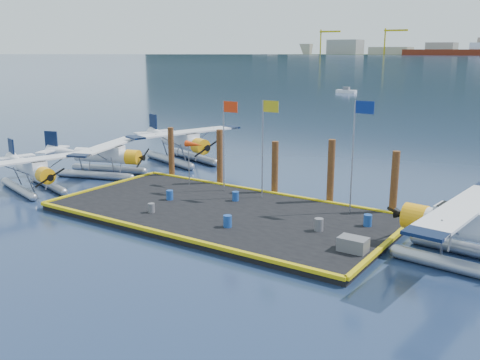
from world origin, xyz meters
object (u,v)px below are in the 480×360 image
Objects in this scene: piling_0 at (171,154)px; flagpole_red at (226,132)px; seaplane_b at (105,158)px; windsock at (194,145)px; drum_3 at (151,208)px; flagpole_blue at (357,140)px; piling_3 at (331,174)px; drum_0 at (170,195)px; drum_2 at (319,225)px; flagpole_yellow at (265,134)px; seaplane_a at (34,172)px; seaplane_d at (472,232)px; piling_4 at (394,185)px; drum_5 at (236,196)px; seaplane_c at (184,144)px; drum_4 at (368,220)px; piling_1 at (220,159)px; piling_2 at (275,170)px; drum_1 at (228,221)px; crate at (353,244)px.

flagpole_red is at bearing -14.46° from piling_0.
seaplane_b is 8.74m from windsock.
drum_3 is 0.08× the size of flagpole_blue.
flagpole_blue is 3.72m from piling_3.
piling_3 reaches higher than drum_0.
flagpole_yellow reaches higher than drum_2.
seaplane_a is 0.94× the size of seaplane_b.
seaplane_d is 7.29m from piling_4.
piling_0 is (-4.46, 5.37, 1.29)m from drum_0.
drum_0 is at bearing -149.47° from drum_5.
seaplane_c is at bearing 134.07° from windsock.
drum_4 is 0.15× the size of piling_1.
flagpole_red is (9.45, -6.94, 2.76)m from seaplane_c.
flagpole_red reaches higher than drum_4.
seaplane_d is at bearing -28.71° from piling_3.
seaplane_a is 20.35m from piling_3.
piling_2 is at bearing 0.00° from piling_1.
flagpole_red is 1.58× the size of piling_2.
drum_2 is (4.33, 2.15, 0.01)m from drum_1.
seaplane_b is at bearing -172.22° from piling_2.
seaplane_a is at bearing -151.86° from piling_2.
seaplane_d reaches higher than crate.
seaplane_c is at bearing -174.62° from seaplane_a.
seaplane_d reaches higher than drum_3.
flagpole_red is (-1.85, 1.65, 3.70)m from drum_5.
piling_3 reaches higher than seaplane_a.
piling_2 is (-8.50, 7.27, 1.17)m from crate.
flagpole_yellow is (-8.30, 5.67, 3.78)m from crate.
drum_5 is 0.15× the size of piling_4.
windsock is (-7.10, 6.10, 2.50)m from drum_1.
drum_4 is 8.69m from drum_5.
piling_0 is (5.08, 1.93, 0.54)m from seaplane_b.
drum_2 is 0.18× the size of piling_2.
flagpole_red is at bearing -171.57° from piling_4.
flagpole_red is 1.43× the size of piling_1.
drum_0 is 0.16× the size of piling_2.
seaplane_a is 22.95m from drum_4.
seaplane_a is 2.83× the size of windsock.
flagpole_yellow is at bearing -9.86° from piling_0.
crate is (6.93, 0.43, 0.01)m from drum_1.
flagpole_red is 0.97× the size of flagpole_yellow.
piling_4 is (12.50, 0.00, -0.10)m from piling_1.
piling_4 is at bearing 51.70° from seaplane_d.
seaplane_c is 17.18× the size of drum_0.
seaplane_d is 13.79m from flagpole_yellow.
piling_2 is (12.24, -5.34, 0.26)m from seaplane_c.
drum_0 is 12.44m from drum_4.
seaplane_c is 1.00× the size of seaplane_d.
piling_2 reaches higher than windsock.
drum_2 is 12.34m from windsock.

